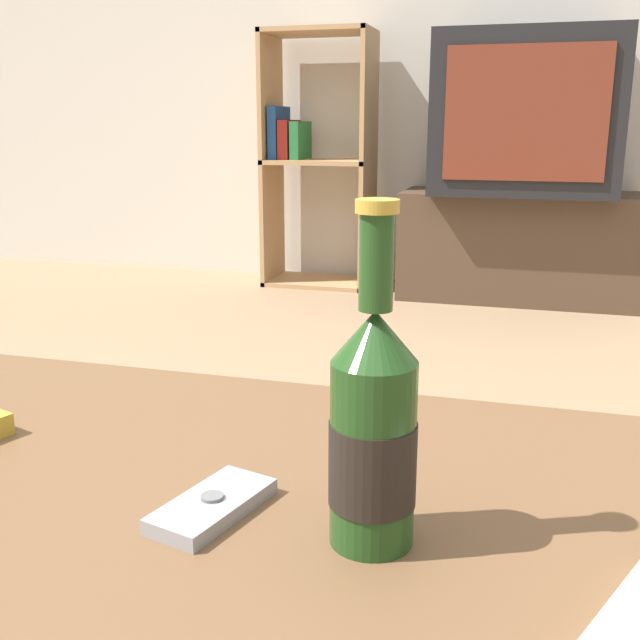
{
  "coord_description": "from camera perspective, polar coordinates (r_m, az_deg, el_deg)",
  "views": [
    {
      "loc": [
        0.33,
        -0.51,
        0.74
      ],
      "look_at": [
        0.09,
        0.32,
        0.51
      ],
      "focal_mm": 42.0,
      "sensor_mm": 36.0,
      "label": 1
    }
  ],
  "objects": [
    {
      "name": "remote_control",
      "position": [
        0.57,
        23.13,
        -20.5
      ],
      "size": [
        0.11,
        0.17,
        0.02
      ],
      "rotation": [
        0.0,
        0.0,
        -0.43
      ],
      "color": "white",
      "rests_on": "coffee_table"
    },
    {
      "name": "television",
      "position": [
        3.26,
        15.47,
        14.87
      ],
      "size": [
        0.72,
        0.59,
        0.63
      ],
      "color": "black",
      "rests_on": "tv_stand"
    },
    {
      "name": "tv_stand",
      "position": [
        3.3,
        14.83,
        5.46
      ],
      "size": [
        0.98,
        0.39,
        0.45
      ],
      "color": "#4C3828",
      "rests_on": "ground_plane"
    },
    {
      "name": "bookshelf",
      "position": [
        3.46,
        -0.51,
        12.31
      ],
      "size": [
        0.48,
        0.3,
        1.13
      ],
      "color": "tan",
      "rests_on": "ground_plane"
    },
    {
      "name": "beer_bottle",
      "position": [
        0.59,
        4.06,
        -8.43
      ],
      "size": [
        0.07,
        0.07,
        0.28
      ],
      "color": "#1E4219",
      "rests_on": "coffee_table"
    },
    {
      "name": "coffee_table",
      "position": [
        0.72,
        -15.3,
        -17.8
      ],
      "size": [
        1.35,
        0.74,
        0.41
      ],
      "color": "brown",
      "rests_on": "ground_plane"
    },
    {
      "name": "cell_phone",
      "position": [
        0.68,
        -8.2,
        -13.82
      ],
      "size": [
        0.08,
        0.13,
        0.02
      ],
      "rotation": [
        0.0,
        0.0,
        -0.26
      ],
      "color": "gray",
      "rests_on": "coffee_table"
    }
  ]
}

